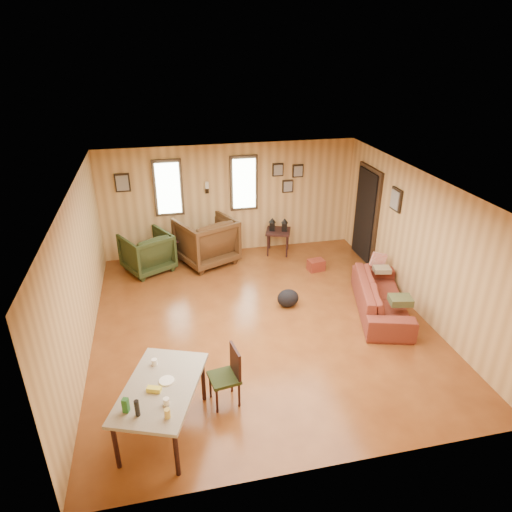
# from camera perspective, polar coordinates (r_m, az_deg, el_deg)

# --- Properties ---
(room) EXTENTS (5.54, 6.04, 2.44)m
(room) POSITION_cam_1_polar(r_m,az_deg,el_deg) (7.52, 1.47, 0.78)
(room) COLOR brown
(room) RESTS_ON ground
(sofa) EXTENTS (1.11, 2.07, 0.78)m
(sofa) POSITION_cam_1_polar(r_m,az_deg,el_deg) (8.21, 15.50, -4.35)
(sofa) COLOR maroon
(sofa) RESTS_ON ground
(recliner_brown) EXTENTS (1.38, 1.35, 1.10)m
(recliner_brown) POSITION_cam_1_polar(r_m,az_deg,el_deg) (9.66, -6.26, 2.21)
(recliner_brown) COLOR #462C15
(recliner_brown) RESTS_ON ground
(recliner_green) EXTENTS (1.16, 1.14, 0.90)m
(recliner_green) POSITION_cam_1_polar(r_m,az_deg,el_deg) (9.55, -13.47, 0.70)
(recliner_green) COLOR #283317
(recliner_green) RESTS_ON ground
(end_table) EXTENTS (0.55, 0.51, 0.63)m
(end_table) POSITION_cam_1_polar(r_m,az_deg,el_deg) (9.94, -9.29, 1.48)
(end_table) COLOR black
(end_table) RESTS_ON ground
(side_table) EXTENTS (0.66, 0.66, 0.83)m
(side_table) POSITION_cam_1_polar(r_m,az_deg,el_deg) (10.04, 2.80, 3.34)
(side_table) COLOR black
(side_table) RESTS_ON ground
(cooler) EXTENTS (0.35, 0.28, 0.23)m
(cooler) POSITION_cam_1_polar(r_m,az_deg,el_deg) (9.51, 7.51, -1.14)
(cooler) COLOR maroon
(cooler) RESTS_ON ground
(backpack) EXTENTS (0.42, 0.33, 0.33)m
(backpack) POSITION_cam_1_polar(r_m,az_deg,el_deg) (8.18, 4.02, -5.28)
(backpack) COLOR black
(backpack) RESTS_ON ground
(sofa_pillows) EXTENTS (0.62, 1.57, 0.32)m
(sofa_pillows) POSITION_cam_1_polar(r_m,az_deg,el_deg) (8.37, 16.36, -3.04)
(sofa_pillows) COLOR #464C2A
(sofa_pillows) RESTS_ON sofa
(dining_table) EXTENTS (1.24, 1.56, 0.89)m
(dining_table) POSITION_cam_1_polar(r_m,az_deg,el_deg) (5.67, -11.85, -16.17)
(dining_table) COLOR #9D9884
(dining_table) RESTS_ON ground
(dining_chair) EXTENTS (0.43, 0.43, 0.82)m
(dining_chair) POSITION_cam_1_polar(r_m,az_deg,el_deg) (6.08, -3.44, -14.36)
(dining_chair) COLOR #283317
(dining_chair) RESTS_ON ground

